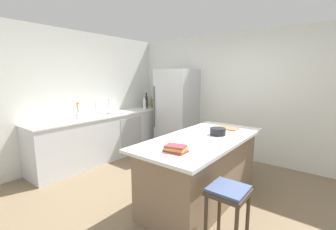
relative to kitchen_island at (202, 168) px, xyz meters
The scene contains 18 objects.
ground_plane 0.64m from the kitchen_island, 143.60° to the right, with size 7.20×7.20×0.00m, color #7A664C.
wall_rear 2.19m from the kitchen_island, 100.25° to the left, with size 6.00×0.10×2.60m, color silver.
wall_left 2.94m from the kitchen_island, behind, with size 0.10×6.00×2.60m, color silver.
counter_run_left 2.46m from the kitchen_island, behind, with size 0.66×3.17×0.93m.
kitchen_island is the anchor object (origin of this frame).
refrigerator 2.28m from the kitchen_island, 134.96° to the left, with size 0.81×0.75×1.88m.
bar_stool 1.00m from the kitchen_island, 46.24° to the right, with size 0.36×0.36×0.68m.
sink_faucet 2.57m from the kitchen_island, behind, with size 0.15×0.05×0.30m.
flower_vase 2.52m from the kitchen_island, behind, with size 0.09×0.09×0.32m.
paper_towel_roll 2.55m from the kitchen_island, behind, with size 0.14×0.14×0.31m.
vinegar_bottle 2.98m from the kitchen_island, 143.51° to the left, with size 0.05×0.05×0.30m.
olive_oil_bottle 2.96m from the kitchen_island, 145.78° to the left, with size 0.05×0.05×0.29m.
wine_bottle 3.02m from the kitchen_island, 148.30° to the left, with size 0.06×0.06×0.38m.
syrup_bottle 2.90m from the kitchen_island, 149.20° to the left, with size 0.07×0.07×0.27m.
soda_bottle 2.82m from the kitchen_island, 150.39° to the left, with size 0.07×0.07×0.32m.
cookbook_stack 0.86m from the kitchen_island, 84.93° to the right, with size 0.25×0.20×0.08m.
mixing_bowl 0.56m from the kitchen_island, 67.15° to the left, with size 0.22×0.22×0.10m.
cutting_board 0.81m from the kitchen_island, 85.51° to the left, with size 0.33×0.18×0.02m.
Camera 1 is at (1.82, -2.38, 1.72)m, focal length 24.24 mm.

